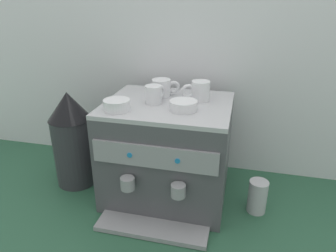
{
  "coord_description": "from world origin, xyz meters",
  "views": [
    {
      "loc": [
        0.29,
        -1.2,
        0.87
      ],
      "look_at": [
        0.0,
        0.0,
        0.34
      ],
      "focal_mm": 33.32,
      "sensor_mm": 36.0,
      "label": 1
    }
  ],
  "objects": [
    {
      "name": "tiled_backsplash_wall",
      "position": [
        0.0,
        0.31,
        0.59
      ],
      "size": [
        2.8,
        0.03,
        1.17
      ],
      "primitive_type": "cube",
      "color": "silver",
      "rests_on": "ground_plane"
    },
    {
      "name": "ceramic_cup_2",
      "position": [
        0.12,
        0.06,
        0.49
      ],
      "size": [
        0.12,
        0.08,
        0.08
      ],
      "color": "white",
      "rests_on": "espresso_machine"
    },
    {
      "name": "ceramic_bowl_1",
      "position": [
        -0.17,
        -0.13,
        0.47
      ],
      "size": [
        0.1,
        0.1,
        0.04
      ],
      "color": "white",
      "rests_on": "espresso_machine"
    },
    {
      "name": "espresso_machine",
      "position": [
        0.0,
        -0.0,
        0.22
      ],
      "size": [
        0.53,
        0.55,
        0.45
      ],
      "color": "#4C4C51",
      "rests_on": "ground_plane"
    },
    {
      "name": "ceramic_cup_0",
      "position": [
        -0.05,
        0.08,
        0.48
      ],
      "size": [
        0.12,
        0.08,
        0.08
      ],
      "color": "white",
      "rests_on": "espresso_machine"
    },
    {
      "name": "ground_plane",
      "position": [
        0.0,
        0.0,
        0.0
      ],
      "size": [
        4.0,
        4.0,
        0.0
      ],
      "primitive_type": "plane",
      "color": "#28563D"
    },
    {
      "name": "milk_pitcher",
      "position": [
        0.4,
        -0.04,
        0.07
      ],
      "size": [
        0.08,
        0.08,
        0.15
      ],
      "primitive_type": "cylinder",
      "color": "#B7B7BC",
      "rests_on": "ground_plane"
    },
    {
      "name": "ceramic_cup_1",
      "position": [
        -0.06,
        -0.02,
        0.48
      ],
      "size": [
        0.07,
        0.1,
        0.07
      ],
      "color": "white",
      "rests_on": "espresso_machine"
    },
    {
      "name": "coffee_grinder",
      "position": [
        -0.46,
        -0.02,
        0.23
      ],
      "size": [
        0.2,
        0.2,
        0.46
      ],
      "color": "#333338",
      "rests_on": "ground_plane"
    },
    {
      "name": "ceramic_bowl_0",
      "position": [
        0.08,
        -0.07,
        0.47
      ],
      "size": [
        0.11,
        0.11,
        0.04
      ],
      "color": "white",
      "rests_on": "espresso_machine"
    }
  ]
}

